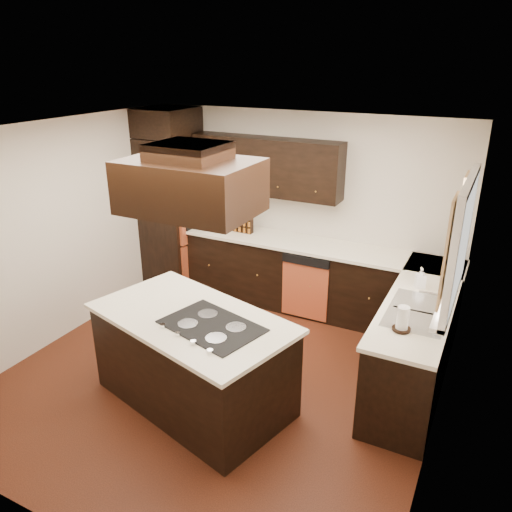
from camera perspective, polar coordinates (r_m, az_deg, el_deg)
name	(u,v)px	position (r m, az deg, el deg)	size (l,w,h in m)	color
floor	(222,375)	(5.42, -3.92, -13.44)	(4.20, 4.20, 0.02)	#602915
ceiling	(214,132)	(4.46, -4.77, 13.99)	(4.20, 4.20, 0.02)	white
wall_back	(301,209)	(6.59, 5.18, 5.35)	(4.20, 0.02, 2.50)	beige
wall_front	(41,386)	(3.40, -23.36, -13.51)	(4.20, 0.02, 2.50)	beige
wall_left	(59,233)	(6.10, -21.59, 2.49)	(0.02, 4.20, 2.50)	beige
wall_right	(450,313)	(4.21, 21.32, -6.09)	(0.02, 4.20, 2.50)	beige
oven_column	(173,213)	(7.13, -9.51, 4.84)	(0.65, 0.75, 2.12)	black
wall_oven_face	(193,212)	(6.92, -7.18, 4.96)	(0.05, 0.62, 0.78)	#D05A31
base_cabinets_back	(293,275)	(6.58, 4.21, -2.15)	(2.93, 0.60, 0.88)	black
base_cabinets_right	(418,339)	(5.41, 18.02, -8.99)	(0.60, 2.40, 0.88)	black
countertop_back	(293,242)	(6.40, 4.28, 1.56)	(2.93, 0.63, 0.04)	white
countertop_right	(422,298)	(5.20, 18.45, -4.59)	(0.63, 2.40, 0.04)	white
upper_cabinets	(266,166)	(6.46, 1.15, 10.22)	(2.00, 0.34, 0.72)	black
dishwasher_front	(305,291)	(6.26, 5.63, -3.99)	(0.60, 0.05, 0.72)	#D05A31
window_frame	(461,243)	(4.57, 22.34, 1.44)	(0.06, 1.32, 1.12)	white
window_pane	(464,243)	(4.57, 22.68, 1.38)	(0.00, 1.20, 1.00)	white
curtain_left	(447,252)	(4.16, 21.03, 0.42)	(0.02, 0.34, 0.90)	beige
curtain_right	(460,222)	(4.95, 22.24, 3.60)	(0.02, 0.34, 0.90)	beige
sink_rim	(417,311)	(4.87, 17.97, -6.05)	(0.52, 0.84, 0.01)	silver
island	(193,361)	(4.85, -7.17, -11.81)	(1.82, 0.99, 0.88)	black
island_top	(191,318)	(4.61, -7.44, -7.05)	(1.88, 1.06, 0.04)	white
cooktop	(212,326)	(4.42, -5.09, -7.95)	(0.86, 0.57, 0.01)	black
range_hood	(191,186)	(4.02, -7.49, 7.91)	(1.05, 0.72, 0.42)	black
hood_duct	(189,151)	(3.96, -7.69, 11.77)	(0.55, 0.50, 0.13)	black
blender_base	(218,226)	(6.80, -4.41, 3.43)	(0.15, 0.15, 0.10)	silver
blender_pitcher	(217,213)	(6.75, -4.45, 4.88)	(0.13, 0.13, 0.26)	silver
spice_rack	(241,222)	(6.67, -1.67, 3.89)	(0.32, 0.08, 0.27)	black
mixing_bowl	(217,227)	(6.83, -4.51, 3.35)	(0.26, 0.26, 0.06)	white
soap_bottle	(421,278)	(5.33, 18.29, -2.37)	(0.10, 0.10, 0.22)	white
paper_towel	(403,319)	(4.47, 16.40, -6.91)	(0.11, 0.11, 0.23)	white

